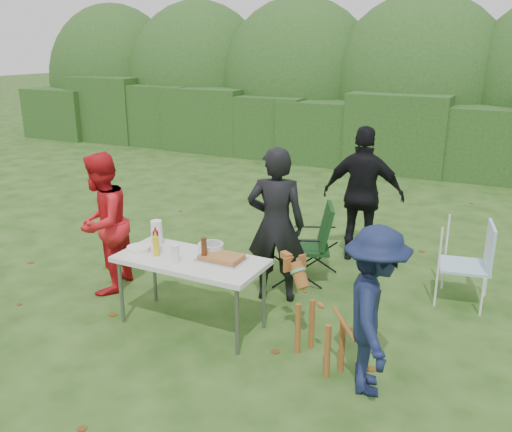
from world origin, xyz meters
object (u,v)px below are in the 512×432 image
at_px(folding_table, 191,263).
at_px(person_black_puffy, 363,195).
at_px(person_cook, 276,225).
at_px(ketchup_bottle, 156,241).
at_px(lawn_chair, 464,262).
at_px(paper_towel_roll, 157,232).
at_px(child, 374,311).
at_px(camping_chair, 306,243).
at_px(mustard_bottle, 156,246).
at_px(person_red_jacket, 102,223).
at_px(dog, 320,319).
at_px(beer_bottle, 204,249).

xyz_separation_m(folding_table, person_black_puffy, (1.01, 2.53, 0.21)).
height_order(person_cook, person_black_puffy, person_black_puffy).
relative_size(folding_table, ketchup_bottle, 6.82).
height_order(lawn_chair, paper_towel_roll, paper_towel_roll).
distance_m(person_cook, child, 1.86).
bearing_deg(child, lawn_chair, -32.30).
bearing_deg(camping_chair, mustard_bottle, 35.24).
distance_m(person_black_puffy, ketchup_bottle, 2.91).
xyz_separation_m(person_red_jacket, ketchup_bottle, (0.96, -0.27, 0.03)).
height_order(dog, camping_chair, camping_chair).
relative_size(folding_table, mustard_bottle, 7.50).
bearing_deg(ketchup_bottle, lawn_chair, 32.90).
distance_m(ketchup_bottle, beer_bottle, 0.57).
bearing_deg(paper_towel_roll, ketchup_bottle, -55.57).
distance_m(camping_chair, paper_towel_roll, 1.84).
relative_size(folding_table, person_black_puffy, 0.84).
bearing_deg(beer_bottle, camping_chair, 72.93).
relative_size(folding_table, lawn_chair, 1.59).
distance_m(person_black_puffy, dog, 2.65).
xyz_separation_m(person_cook, camping_chair, (0.13, 0.59, -0.39)).
bearing_deg(person_black_puffy, ketchup_bottle, 54.30).
height_order(folding_table, dog, dog).
height_order(folding_table, child, child).
xyz_separation_m(dog, ketchup_bottle, (-1.81, 0.04, 0.42)).
xyz_separation_m(lawn_chair, paper_towel_roll, (-2.93, -1.63, 0.40)).
bearing_deg(mustard_bottle, beer_bottle, 11.81).
bearing_deg(person_red_jacket, mustard_bottle, 54.26).
bearing_deg(child, beer_bottle, 62.86).
bearing_deg(child, dog, 51.20).
distance_m(child, camping_chair, 2.21).
bearing_deg(dog, mustard_bottle, 34.80).
height_order(ketchup_bottle, paper_towel_roll, paper_towel_roll).
relative_size(child, beer_bottle, 5.98).
relative_size(lawn_chair, ketchup_bottle, 4.29).
xyz_separation_m(lawn_chair, ketchup_bottle, (-2.81, -1.81, 0.38)).
distance_m(lawn_chair, beer_bottle, 2.90).
relative_size(folding_table, child, 1.04).
height_order(folding_table, paper_towel_roll, paper_towel_roll).
height_order(camping_chair, paper_towel_roll, paper_towel_roll).
xyz_separation_m(person_cook, person_black_puffy, (0.52, 1.58, 0.02)).
distance_m(folding_table, lawn_chair, 3.01).
distance_m(person_red_jacket, camping_chair, 2.40).
bearing_deg(ketchup_bottle, person_red_jacket, 164.34).
bearing_deg(child, mustard_bottle, 67.24).
height_order(dog, mustard_bottle, mustard_bottle).
height_order(child, dog, child).
distance_m(folding_table, child, 1.93).
distance_m(child, ketchup_bottle, 2.35).
distance_m(person_cook, person_red_jacket, 1.99).
xyz_separation_m(beer_bottle, paper_towel_roll, (-0.69, 0.17, 0.01)).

